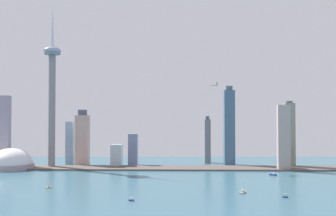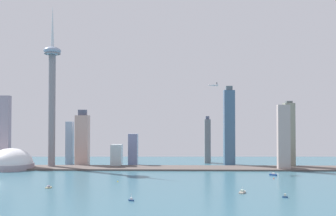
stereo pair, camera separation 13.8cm
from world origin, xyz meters
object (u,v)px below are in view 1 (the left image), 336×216
at_px(skyscraper_7, 70,143).
at_px(boat_2, 273,174).
at_px(boat_3, 131,200).
at_px(channel_buoy_1, 274,178).
at_px(skyscraper_3, 133,149).
at_px(skyscraper_4, 82,139).
at_px(observation_tower, 52,86).
at_px(boat_0, 285,196).
at_px(stadium_dome, 11,164).
at_px(skyscraper_8, 207,140).
at_px(skyscraper_2, 5,131).
at_px(skyscraper_6, 284,137).
at_px(skyscraper_1, 229,127).
at_px(airplane, 213,85).
at_px(skyscraper_5, 289,135).
at_px(channel_buoy_0, 118,181).
at_px(skyscraper_0, 117,155).
at_px(boat_1, 242,192).
at_px(boat_4, 49,187).

bearing_deg(skyscraper_7, boat_2, -21.43).
relative_size(boat_3, channel_buoy_1, 3.64).
height_order(skyscraper_3, skyscraper_4, skyscraper_4).
relative_size(observation_tower, boat_0, 47.91).
bearing_deg(stadium_dome, skyscraper_8, 17.19).
relative_size(skyscraper_2, skyscraper_6, 1.17).
height_order(skyscraper_6, boat_3, skyscraper_6).
bearing_deg(skyscraper_1, airplane, -119.56).
xyz_separation_m(skyscraper_1, skyscraper_8, (-41.04, 42.93, -30.11)).
bearing_deg(boat_3, observation_tower, 148.77).
bearing_deg(skyscraper_5, channel_buoy_0, -148.55).
bearing_deg(observation_tower, boat_2, -13.84).
relative_size(skyscraper_0, skyscraper_5, 0.34).
bearing_deg(skyscraper_2, skyscraper_3, 4.01).
distance_m(skyscraper_7, boat_2, 414.11).
xyz_separation_m(skyscraper_0, skyscraper_2, (-227.97, 7.58, 48.96)).
height_order(skyscraper_5, boat_1, skyscraper_5).
distance_m(observation_tower, channel_buoy_1, 448.93).
height_order(skyscraper_5, channel_buoy_1, skyscraper_5).
distance_m(skyscraper_4, boat_3, 378.57).
bearing_deg(stadium_dome, boat_4, -55.85).
bearing_deg(skyscraper_6, channel_buoy_0, -153.54).
distance_m(channel_buoy_0, airplane, 270.20).
xyz_separation_m(stadium_dome, boat_3, (259.78, -284.15, -8.27)).
xyz_separation_m(skyscraper_8, boat_0, (63.88, -378.46, -46.43)).
xyz_separation_m(skyscraper_5, boat_1, (-136.93, -275.13, -62.02)).
height_order(observation_tower, skyscraper_0, observation_tower).
height_order(skyscraper_8, boat_2, skyscraper_8).
height_order(skyscraper_0, boat_4, skyscraper_0).
relative_size(skyscraper_1, boat_0, 24.42).
height_order(stadium_dome, skyscraper_4, skyscraper_4).
bearing_deg(skyscraper_0, boat_0, -50.93).
distance_m(boat_3, boat_4, 147.79).
xyz_separation_m(skyscraper_6, boat_0, (-67.09, -257.06, -58.66)).
height_order(skyscraper_4, boat_0, skyscraper_4).
relative_size(observation_tower, skyscraper_7, 3.57).
distance_m(boat_4, channel_buoy_1, 341.65).
relative_size(skyscraper_5, boat_4, 13.40).
height_order(skyscraper_0, skyscraper_7, skyscraper_7).
relative_size(skyscraper_3, boat_2, 5.43).
bearing_deg(boat_1, skyscraper_2, 80.66).
relative_size(skyscraper_4, boat_4, 11.69).
height_order(skyscraper_1, skyscraper_5, skyscraper_1).
relative_size(boat_4, channel_buoy_0, 3.81).
distance_m(skyscraper_2, skyscraper_7, 130.33).
height_order(boat_1, airplane, airplane).
bearing_deg(boat_2, boat_0, -59.97).
relative_size(boat_1, boat_4, 1.55).
bearing_deg(skyscraper_1, skyscraper_8, 133.71).
bearing_deg(skyscraper_2, skyscraper_1, 2.55).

